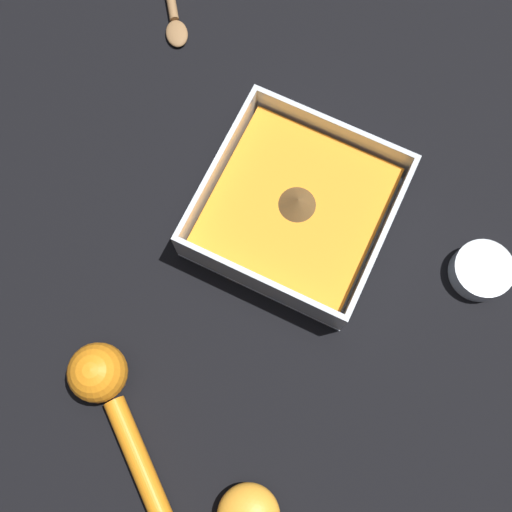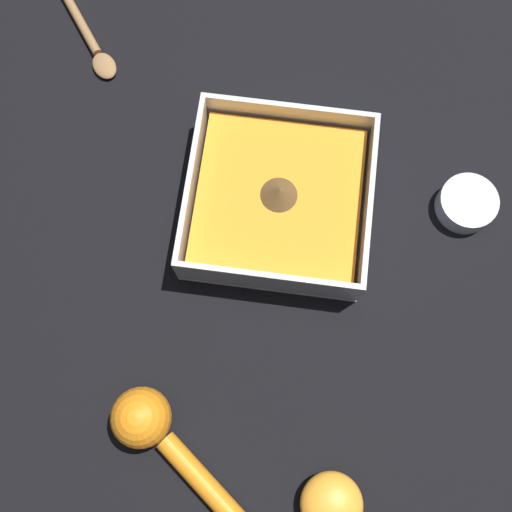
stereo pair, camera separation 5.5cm
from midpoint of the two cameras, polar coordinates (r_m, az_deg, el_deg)
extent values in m
plane|color=black|center=(0.70, 4.17, 1.15)|extent=(4.00, 4.00, 0.00)
cube|color=silver|center=(0.71, 5.93, 3.54)|extent=(0.20, 0.20, 0.01)
cube|color=silver|center=(0.72, 9.49, 11.14)|extent=(0.20, 0.01, 0.06)
cube|color=silver|center=(0.65, 2.65, -3.00)|extent=(0.20, 0.01, 0.06)
cube|color=silver|center=(0.68, 13.83, 0.91)|extent=(0.01, 0.19, 0.06)
cube|color=silver|center=(0.69, -1.37, 7.83)|extent=(0.01, 0.19, 0.06)
cube|color=orange|center=(0.69, 6.10, 4.08)|extent=(0.19, 0.19, 0.03)
cone|color=brown|center=(0.67, 6.33, 4.80)|extent=(0.04, 0.04, 0.02)
cylinder|color=silver|center=(0.73, 22.66, -1.63)|extent=(0.07, 0.07, 0.03)
cylinder|color=brown|center=(0.74, 22.61, -1.66)|extent=(0.06, 0.06, 0.01)
sphere|color=orange|center=(0.66, -12.53, -11.15)|extent=(0.06, 0.06, 0.06)
cylinder|color=orange|center=(0.67, -8.37, -19.81)|extent=(0.14, 0.11, 0.02)
ellipsoid|color=olive|center=(0.82, -5.56, 20.09)|extent=(0.05, 0.05, 0.01)
camera|label=1|loc=(0.03, 92.41, -8.81)|focal=42.00mm
camera|label=2|loc=(0.03, -87.59, 8.81)|focal=42.00mm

